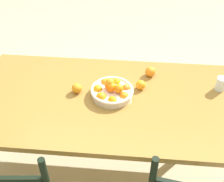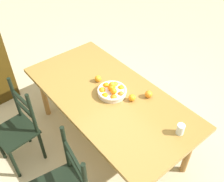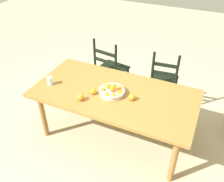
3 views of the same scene
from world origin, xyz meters
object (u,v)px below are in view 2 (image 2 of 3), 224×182
(orange_loose_2, at_px, (132,98))
(drinking_glass, at_px, (180,129))
(dining_table, at_px, (108,100))
(orange_loose_0, at_px, (149,94))
(orange_loose_1, at_px, (98,79))
(fruit_bowl, at_px, (112,91))
(chair_by_cabinet, at_px, (19,130))

(orange_loose_2, relative_size, drinking_glass, 0.69)
(dining_table, xyz_separation_m, orange_loose_0, (-0.29, -0.29, 0.11))
(orange_loose_1, bearing_deg, drinking_glass, -173.12)
(orange_loose_1, distance_m, drinking_glass, 1.03)
(fruit_bowl, height_order, orange_loose_2, fruit_bowl)
(chair_by_cabinet, xyz_separation_m, orange_loose_0, (-0.69, -1.16, 0.31))
(fruit_bowl, height_order, orange_loose_0, fruit_bowl)
(fruit_bowl, distance_m, orange_loose_0, 0.37)
(orange_loose_2, distance_m, drinking_glass, 0.57)
(dining_table, relative_size, orange_loose_1, 26.49)
(dining_table, relative_size, orange_loose_0, 24.95)
(dining_table, height_order, chair_by_cabinet, chair_by_cabinet)
(orange_loose_1, bearing_deg, chair_by_cabinet, 79.83)
(fruit_bowl, bearing_deg, orange_loose_2, -155.47)
(drinking_glass, bearing_deg, orange_loose_0, -13.39)
(chair_by_cabinet, bearing_deg, dining_table, 59.65)
(chair_by_cabinet, bearing_deg, orange_loose_2, 52.71)
(fruit_bowl, xyz_separation_m, drinking_glass, (-0.77, -0.14, 0.01))
(chair_by_cabinet, height_order, fruit_bowl, chair_by_cabinet)
(fruit_bowl, distance_m, orange_loose_2, 0.22)
(orange_loose_1, bearing_deg, orange_loose_0, -155.10)
(orange_loose_0, relative_size, drinking_glass, 0.75)
(orange_loose_1, relative_size, orange_loose_2, 1.03)
(orange_loose_1, bearing_deg, dining_table, 167.86)
(dining_table, xyz_separation_m, orange_loose_2, (-0.22, -0.13, 0.10))
(orange_loose_0, bearing_deg, orange_loose_2, 66.63)
(orange_loose_0, relative_size, orange_loose_2, 1.09)
(fruit_bowl, xyz_separation_m, orange_loose_0, (-0.27, -0.26, -0.00))
(orange_loose_0, bearing_deg, dining_table, 45.69)
(fruit_bowl, bearing_deg, chair_by_cabinet, 65.27)
(orange_loose_0, height_order, orange_loose_2, orange_loose_0)
(fruit_bowl, height_order, drinking_glass, fruit_bowl)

